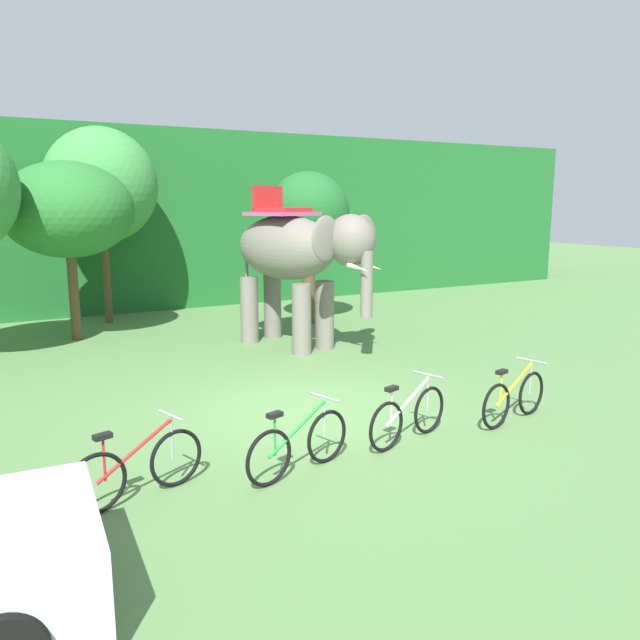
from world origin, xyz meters
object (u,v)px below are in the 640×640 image
Objects in this scene: tree_center_right at (68,210)px; elephant at (296,255)px; bike_green at (299,445)px; bike_white at (408,416)px; tree_far_right at (308,215)px; bike_red at (138,468)px; bike_yellow at (514,398)px; tree_center_left at (101,186)px.

elephant is at bearing -37.58° from tree_center_right.
bike_green and bike_white have the same top height.
elephant is at bearing -123.28° from tree_far_right.
bike_white is (1.86, 0.21, 0.00)m from bike_green.
bike_red is 0.99× the size of bike_yellow.
tree_center_right reaches higher than bike_yellow.
bike_yellow is at bearing -83.76° from elephant.
bike_green is 3.82m from bike_yellow.
elephant is at bearing -58.16° from tree_center_left.
tree_center_right is 1.03× the size of tree_far_right.
tree_center_left is 12.07m from bike_red.
bike_yellow is at bearing -1.55° from bike_red.
tree_center_left is at bearing 100.08° from bike_white.
bike_green is 0.99× the size of bike_yellow.
tree_center_left reaches higher than bike_red.
bike_red and bike_white have the same top height.
tree_far_right is 1.00× the size of elephant.
tree_far_right is at bearing 83.65° from bike_yellow.
tree_center_left reaches higher than tree_far_right.
bike_green is 1.00× the size of bike_white.
tree_center_left is 3.28× the size of bike_green.
tree_center_left is at bearing 81.28° from bike_red.
elephant reaches higher than bike_red.
bike_green is at bearing -173.55° from bike_white.
tree_center_left reaches higher than bike_yellow.
tree_center_left is 12.17m from bike_white.
tree_far_right is at bearing 56.72° from elephant.
bike_red is (-0.62, -9.51, -2.82)m from tree_center_right.
tree_center_right is 11.31m from bike_yellow.
tree_center_right is at bearing 97.69° from bike_green.
tree_center_right is 6.18m from tree_far_right.
elephant is 2.55× the size of bike_red.
bike_green is at bearing -116.31° from elephant.
bike_red is (-5.07, -6.08, -1.82)m from elephant.
tree_center_right reaches higher than bike_white.
bike_white is (2.04, -11.48, -3.47)m from tree_center_left.
tree_center_right is 10.26m from bike_green.
tree_center_left reaches higher than tree_center_right.
tree_far_right reaches higher than bike_green.
bike_green is at bearing -7.64° from bike_red.
bike_red is at bearing -129.83° from elephant.
tree_center_left is at bearing 90.90° from bike_green.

